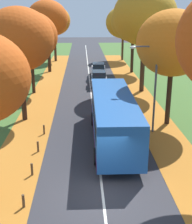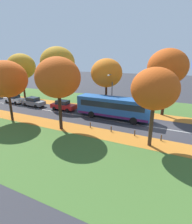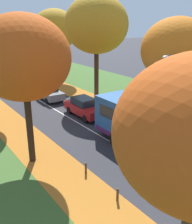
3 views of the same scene
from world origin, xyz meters
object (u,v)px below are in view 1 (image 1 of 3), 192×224
at_px(tree_left_near, 19,40).
at_px(tree_left_mid, 30,37).
at_px(bollard_fourth, 44,130).
at_px(car_grey_following, 99,79).
at_px(bollard_second, 32,169).
at_px(car_red_lead, 106,93).
at_px(bollard_third, 38,147).
at_px(tree_right_mid, 145,17).
at_px(tree_right_near, 173,43).
at_px(tree_left_far, 47,19).
at_px(tree_right_distant, 123,22).
at_px(bollard_nearest, 23,201).
at_px(tree_right_far, 133,21).
at_px(streetlamp_right, 151,79).
at_px(tree_left_distant, 54,21).
at_px(bus, 113,116).
at_px(car_white_third_in_line, 98,70).

height_order(tree_left_near, tree_left_mid, tree_left_near).
distance_m(bollard_fourth, car_grey_following, 14.50).
xyz_separation_m(bollard_second, car_red_lead, (4.86, 13.06, 0.48)).
relative_size(tree_left_mid, bollard_fourth, 11.81).
relative_size(bollard_second, bollard_third, 0.99).
bearing_deg(tree_right_mid, tree_right_near, -89.05).
bearing_deg(tree_left_far, tree_right_mid, -45.61).
distance_m(tree_right_near, bollard_third, 11.49).
bearing_deg(bollard_fourth, tree_left_near, 120.96).
bearing_deg(bollard_fourth, tree_right_distant, 73.46).
xyz_separation_m(tree_right_distant, bollard_nearest, (-9.26, -39.58, -5.65)).
relative_size(tree_right_distant, bollard_second, 12.68).
relative_size(tree_right_far, streetlamp_right, 1.53).
relative_size(tree_right_near, bollard_third, 12.16).
bearing_deg(car_grey_following, tree_right_mid, -30.46).
relative_size(tree_left_distant, bollard_nearest, 13.75).
relative_size(tree_right_near, tree_right_distant, 0.97).
bearing_deg(bus, bollard_fourth, 164.53).
xyz_separation_m(tree_left_near, car_red_lead, (6.68, 4.52, -5.28)).
relative_size(tree_left_near, bollard_third, 12.42).
distance_m(bollard_nearest, bollard_third, 5.50).
xyz_separation_m(bollard_nearest, streetlamp_right, (7.17, 8.38, 3.42)).
bearing_deg(tree_left_distant, car_grey_following, -70.27).
xyz_separation_m(tree_left_far, bollard_third, (1.65, -24.73, -6.49)).
distance_m(tree_left_far, tree_right_near, 22.93).
distance_m(tree_right_far, bollard_third, 26.36).
distance_m(tree_right_far, streetlamp_right, 21.26).
height_order(bollard_second, car_red_lead, car_red_lead).
bearing_deg(tree_left_far, bus, -74.81).
xyz_separation_m(tree_left_mid, bollard_third, (2.21, -13.74, -5.26)).
bearing_deg(tree_right_mid, bus, -108.50).
height_order(tree_right_far, bus, tree_right_far).
relative_size(tree_left_near, tree_left_mid, 1.05).
distance_m(tree_left_distant, bus, 32.96).
relative_size(tree_left_far, bus, 0.89).
bearing_deg(tree_right_far, tree_right_near, -90.98).
xyz_separation_m(tree_right_mid, bollard_nearest, (-8.76, -19.50, -7.11)).
height_order(tree_right_far, tree_right_distant, tree_right_far).
xyz_separation_m(tree_left_near, tree_left_far, (0.12, 18.94, 0.74)).
bearing_deg(tree_right_mid, tree_left_near, -142.32).
bearing_deg(car_grey_following, bollard_second, -103.18).
xyz_separation_m(tree_left_mid, bollard_fourth, (2.26, -10.99, -5.26)).
bearing_deg(bus, tree_left_mid, 119.27).
bearing_deg(tree_left_far, tree_left_near, -90.37).
bearing_deg(bollard_third, tree_left_near, 107.03).
relative_size(tree_right_distant, bollard_fourth, 12.54).
bearing_deg(bus, car_white_third_in_line, 89.72).
bearing_deg(tree_right_far, bollard_third, -111.39).
xyz_separation_m(tree_right_far, streetlamp_right, (-2.08, -20.97, -2.84)).
relative_size(tree_right_far, car_red_lead, 2.19).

